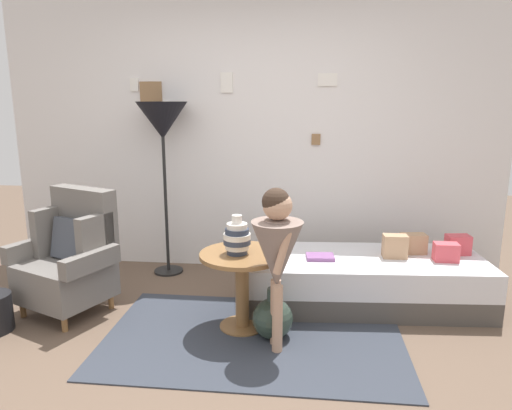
% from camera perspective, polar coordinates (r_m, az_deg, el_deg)
% --- Properties ---
extents(ground_plane, '(12.00, 12.00, 0.00)m').
position_cam_1_polar(ground_plane, '(3.11, -4.92, -19.36)').
color(ground_plane, brown).
extents(gallery_wall, '(4.80, 0.12, 2.60)m').
position_cam_1_polar(gallery_wall, '(4.58, -0.54, 8.28)').
color(gallery_wall, silver).
rests_on(gallery_wall, ground).
extents(rug, '(2.09, 1.31, 0.01)m').
position_cam_1_polar(rug, '(3.45, -0.30, -15.82)').
color(rug, '#333842').
rests_on(rug, ground).
extents(armchair, '(0.89, 0.79, 0.97)m').
position_cam_1_polar(armchair, '(3.98, -21.61, -5.94)').
color(armchair, olive).
rests_on(armchair, ground).
extents(daybed, '(1.95, 0.92, 0.40)m').
position_cam_1_polar(daybed, '(4.01, 13.13, -8.90)').
color(daybed, '#4C4742').
rests_on(daybed, ground).
extents(pillow_head, '(0.20, 0.14, 0.16)m').
position_cam_1_polar(pillow_head, '(4.23, 23.38, -4.45)').
color(pillow_head, '#D64C56').
rests_on(pillow_head, daybed).
extents(pillow_mid, '(0.19, 0.12, 0.15)m').
position_cam_1_polar(pillow_mid, '(4.01, 22.14, -5.34)').
color(pillow_mid, '#D64C56').
rests_on(pillow_mid, daybed).
extents(pillow_back, '(0.22, 0.15, 0.17)m').
position_cam_1_polar(pillow_back, '(4.12, 18.63, -4.48)').
color(pillow_back, tan).
rests_on(pillow_back, daybed).
extents(pillow_extra, '(0.19, 0.13, 0.19)m').
position_cam_1_polar(pillow_extra, '(3.96, 16.56, -4.84)').
color(pillow_extra, tan).
rests_on(pillow_extra, daybed).
extents(side_table, '(0.61, 0.61, 0.58)m').
position_cam_1_polar(side_table, '(3.42, -1.70, -8.42)').
color(side_table, olive).
rests_on(side_table, ground).
extents(vase_striped, '(0.19, 0.19, 0.28)m').
position_cam_1_polar(vase_striped, '(3.32, -2.32, -4.02)').
color(vase_striped, '#2D384C').
rests_on(vase_striped, side_table).
extents(floor_lamp, '(0.47, 0.47, 1.64)m').
position_cam_1_polar(floor_lamp, '(4.44, -11.33, 9.54)').
color(floor_lamp, black).
rests_on(floor_lamp, ground).
extents(person_child, '(0.34, 0.34, 1.11)m').
position_cam_1_polar(person_child, '(3.04, 2.58, -5.35)').
color(person_child, tan).
rests_on(person_child, ground).
extents(book_on_daybed, '(0.23, 0.18, 0.03)m').
position_cam_1_polar(book_on_daybed, '(3.82, 7.83, -6.29)').
color(book_on_daybed, '#83508A').
rests_on(book_on_daybed, daybed).
extents(demijohn_near, '(0.29, 0.29, 0.37)m').
position_cam_1_polar(demijohn_near, '(3.39, 2.04, -13.62)').
color(demijohn_near, '#2D3D33').
rests_on(demijohn_near, ground).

